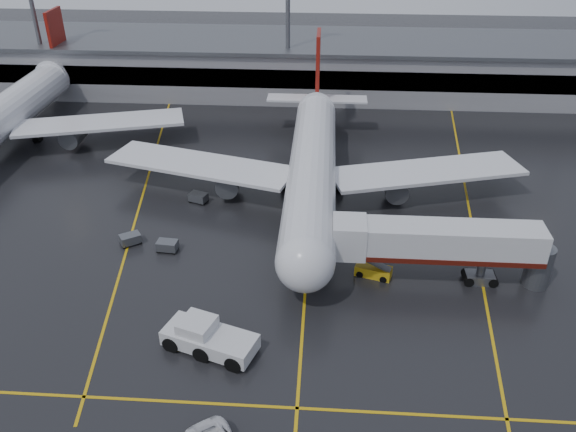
{
  "coord_description": "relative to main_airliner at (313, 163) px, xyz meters",
  "views": [
    {
      "loc": [
        1.33,
        -51.21,
        33.16
      ],
      "look_at": [
        -2.0,
        -2.0,
        4.0
      ],
      "focal_mm": 36.95,
      "sensor_mm": 36.0,
      "label": 1
    }
  ],
  "objects": [
    {
      "name": "ground",
      "position": [
        0.0,
        -9.7,
        -4.21
      ],
      "size": [
        220.0,
        220.0,
        0.0
      ],
      "primitive_type": "plane",
      "color": "black",
      "rests_on": "ground"
    },
    {
      "name": "light_mast_mid",
      "position": [
        -5.0,
        32.3,
        10.27
      ],
      "size": [
        3.0,
        1.2,
        25.45
      ],
      "color": "#595B60",
      "rests_on": "ground"
    },
    {
      "name": "pushback_tractor",
      "position": [
        -7.41,
        -26.08,
        -3.15
      ],
      "size": [
        8.04,
        5.3,
        2.67
      ],
      "color": "silver",
      "rests_on": "ground"
    },
    {
      "name": "main_airliner",
      "position": [
        0.0,
        0.0,
        0.0
      ],
      "size": [
        48.8,
        45.6,
        14.1
      ],
      "color": "silver",
      "rests_on": "ground"
    },
    {
      "name": "apron_line_left",
      "position": [
        -20.0,
        0.3,
        -4.2
      ],
      "size": [
        9.99,
        69.35,
        0.02
      ],
      "primitive_type": "cube",
      "rotation": [
        0.0,
        0.0,
        0.14
      ],
      "color": "gold",
      "rests_on": "ground"
    },
    {
      "name": "baggage_cart_b",
      "position": [
        -18.05,
        -11.62,
        -3.58
      ],
      "size": [
        2.38,
        2.2,
        1.12
      ],
      "color": "#595B60",
      "rests_on": "ground"
    },
    {
      "name": "jet_bridge",
      "position": [
        11.87,
        -15.7,
        -0.28
      ],
      "size": [
        19.9,
        3.4,
        6.05
      ],
      "color": "silver",
      "rests_on": "ground"
    },
    {
      "name": "apron_line_stop",
      "position": [
        0.0,
        -31.7,
        -4.2
      ],
      "size": [
        60.0,
        0.25,
        0.02
      ],
      "primitive_type": "cube",
      "color": "gold",
      "rests_on": "ground"
    },
    {
      "name": "belt_loader",
      "position": [
        6.27,
        -15.38,
        -3.69
      ],
      "size": [
        3.61,
        2.36,
        2.12
      ],
      "color": "gold",
      "rests_on": "ground"
    },
    {
      "name": "light_mast_left",
      "position": [
        -45.0,
        32.3,
        10.27
      ],
      "size": [
        3.0,
        1.2,
        25.45
      ],
      "color": "#595B60",
      "rests_on": "ground"
    },
    {
      "name": "terminal",
      "position": [
        0.0,
        38.23,
        0.11
      ],
      "size": [
        122.0,
        19.0,
        8.6
      ],
      "color": "gray",
      "rests_on": "ground"
    },
    {
      "name": "baggage_cart_c",
      "position": [
        -12.89,
        -2.49,
        -3.58
      ],
      "size": [
        2.33,
        1.91,
        1.12
      ],
      "color": "#595B60",
      "rests_on": "ground"
    },
    {
      "name": "apron_line_centre",
      "position": [
        0.0,
        -9.7,
        -4.2
      ],
      "size": [
        0.25,
        90.0,
        0.02
      ],
      "primitive_type": "cube",
      "color": "gold",
      "rests_on": "ground"
    },
    {
      "name": "apron_line_right",
      "position": [
        18.0,
        0.3,
        -4.2
      ],
      "size": [
        7.57,
        69.64,
        0.02
      ],
      "primitive_type": "cube",
      "rotation": [
        0.0,
        0.0,
        -0.1
      ],
      "color": "gold",
      "rests_on": "ground"
    },
    {
      "name": "baggage_cart_a",
      "position": [
        -14.01,
        -12.57,
        -3.58
      ],
      "size": [
        2.11,
        1.47,
        1.12
      ],
      "color": "#595B60",
      "rests_on": "ground"
    },
    {
      "name": "second_airliner",
      "position": [
        -42.0,
        12.0,
        0.0
      ],
      "size": [
        48.8,
        45.6,
        14.1
      ],
      "color": "silver",
      "rests_on": "ground"
    }
  ]
}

